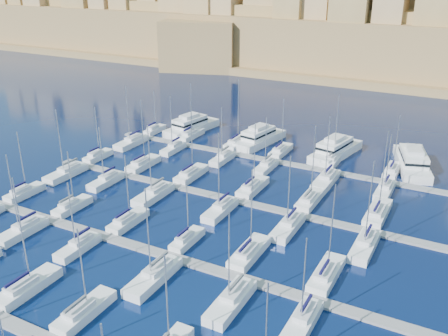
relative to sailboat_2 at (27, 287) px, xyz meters
The scene contains 46 objects.
ground 30.52m from the sailboat_2, 67.43° to the left, with size 600.00×600.00×0.00m, color black.
pontoon_mid_near 19.98m from the sailboat_2, 54.10° to the left, with size 84.00×2.00×0.40m, color slate.
pontoon_mid_far 39.93m from the sailboat_2, 72.95° to the left, with size 84.00×2.00×0.40m, color slate.
pontoon_far 61.31m from the sailboat_2, 78.99° to the left, with size 84.00×2.00×0.40m, color slate.
sailboat_2 is the anchor object (origin of this frame).
sailboat_3 10.42m from the sailboat_2, ahead, with size 2.79×9.29×12.72m.
sailboat_12 32.33m from the sailboat_2, 138.93° to the left, with size 2.50×8.34×13.09m.
sailboat_13 24.37m from the sailboat_2, 119.78° to the left, with size 2.45×8.17×11.43m.
sailboat_14 21.44m from the sailboat_2, 89.08° to the left, with size 2.63×8.76×12.92m.
sailboat_15 24.35m from the sailboat_2, 58.98° to the left, with size 2.28×7.59×11.40m.
sailboat_16 31.80m from the sailboat_2, 43.74° to the left, with size 2.96×9.87×14.48m.
sailboat_17 41.42m from the sailboat_2, 32.07° to the left, with size 2.96×9.88×14.79m.
sailboat_19 16.78m from the sailboat_2, 140.59° to the left, with size 2.78×9.28×14.63m.
sailboat_20 11.23m from the sailboat_2, 96.36° to the left, with size 2.47×8.24×12.14m.
sailboat_21 17.09m from the sailboat_2, 36.08° to the left, with size 3.14×10.47×14.99m.
sailboat_22 27.89m from the sailboat_2, 21.59° to the left, with size 3.02×10.07×14.47m.
sailboat_23 37.12m from the sailboat_2, 16.85° to the left, with size 2.72×9.05×13.17m.
sailboat_24 49.81m from the sailboat_2, 120.27° to the left, with size 2.37×7.90×12.47m.
sailboat_25 45.75m from the sailboat_2, 106.53° to the left, with size 2.88×9.60×15.31m.
sailboat_26 43.91m from the sailboat_2, 90.92° to the left, with size 2.91×9.70×16.51m.
sailboat_27 45.94m from the sailboat_2, 73.06° to the left, with size 2.94×9.79×14.07m.
sailboat_28 50.51m from the sailboat_2, 60.12° to the left, with size 2.84×9.48×15.30m.
sailboat_29 58.07m from the sailboat_2, 49.79° to the left, with size 3.18×10.60×16.11m.
sailboat_30 40.28m from the sailboat_2, 127.00° to the left, with size 3.08×10.26×14.98m.
sailboat_31 35.82m from the sailboat_2, 113.27° to the left, with size 2.63×8.76×12.55m.
sailboat_32 32.26m from the sailboat_2, 93.41° to the left, with size 3.05×10.18×14.95m.
sailboat_33 34.87m from the sailboat_2, 69.29° to the left, with size 2.80×9.34×15.46m.
sailboat_34 41.13m from the sailboat_2, 52.00° to the left, with size 2.93×9.77×13.93m.
sailboat_35 49.97m from the sailboat_2, 40.31° to the left, with size 2.98×9.94×15.48m.
sailboat_36 69.43m from the sailboat_2, 110.91° to the left, with size 2.27×7.57×11.26m.
sailboat_37 67.28m from the sailboat_2, 102.18° to the left, with size 2.82×9.42×14.34m.
sailboat_38 65.88m from the sailboat_2, 90.87° to the left, with size 2.89×9.63×16.68m.
sailboat_39 66.47m from the sailboat_2, 80.83° to the left, with size 2.74×9.12×13.45m.
sailboat_40 69.94m from the sailboat_2, 70.81° to the left, with size 3.00×10.01×15.73m.
sailboat_41 74.76m from the sailboat_2, 61.16° to the left, with size 2.66×8.85×13.14m.
sailboat_42 59.25m from the sailboat_2, 114.00° to the left, with size 3.10×10.35×15.29m.
sailboat_43 56.68m from the sailboat_2, 102.81° to the left, with size 2.41×8.02×13.79m.
sailboat_44 55.10m from the sailboat_2, 89.17° to the left, with size 2.51×8.36×13.06m.
sailboat_45 56.13m from the sailboat_2, 78.18° to the left, with size 2.61×8.70×12.25m.
sailboat_46 59.57m from the sailboat_2, 65.09° to the left, with size 3.16×10.55×14.68m.
sailboat_47 65.93m from the sailboat_2, 56.23° to the left, with size 2.69×8.96×12.60m.
motor_yacht_a 71.82m from the sailboat_2, 103.32° to the left, with size 8.02×17.71×5.25m.
motor_yacht_b 69.65m from the sailboat_2, 87.22° to the left, with size 7.65×17.01×5.25m.
motor_yacht_c 73.58m from the sailboat_2, 72.34° to the left, with size 8.47×18.22×5.25m.
motor_yacht_d 80.91m from the sailboat_2, 61.01° to the left, with size 10.94×19.73×5.25m.
fortified_city 184.33m from the sailboat_2, 86.41° to the left, with size 460.00×108.95×59.52m.
Camera 1 is at (38.44, -65.58, 41.64)m, focal length 40.00 mm.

